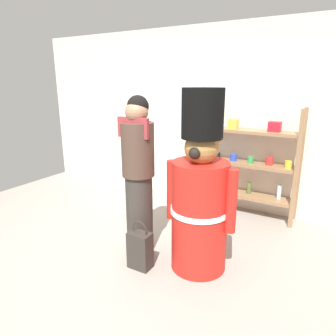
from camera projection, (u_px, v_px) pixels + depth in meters
The scene contains 6 objects.
ground_plane at pixel (121, 269), 3.06m from camera, with size 6.40×6.40×0.00m, color #9E9389.
back_wall at pixel (210, 118), 4.54m from camera, with size 6.40×0.12×2.60m, color silver.
merchandise_shelf at pixel (250, 162), 4.16m from camera, with size 1.27×0.35×1.51m.
teddy_bear_guard at pixel (200, 197), 2.91m from camera, with size 0.72×0.57×1.77m.
person_shopper at pixel (138, 174), 3.16m from camera, with size 0.35×0.34×1.69m.
shopping_bag at pixel (140, 250), 3.04m from camera, with size 0.23×0.15×0.51m.
Camera 1 is at (1.75, -2.07, 1.81)m, focal length 32.49 mm.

